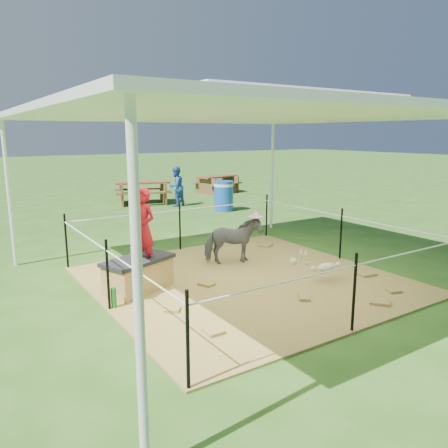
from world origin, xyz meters
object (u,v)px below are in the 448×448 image
trash_barrel (224,196)px  foal (327,265)px  picnic_table_near (143,192)px  picnic_table_far (217,184)px  pony (233,241)px  woman (143,222)px  straw_bale (139,276)px  green_bottle (114,298)px  distant_person (176,186)px

trash_barrel → foal: bearing=-109.1°
picnic_table_near → picnic_table_far: size_ratio=1.10×
picnic_table_near → foal: bearing=-77.6°
pony → picnic_table_near: 7.81m
foal → pony: bearing=116.5°
woman → pony: bearing=79.9°
trash_barrel → picnic_table_near: size_ratio=0.51×
foal → picnic_table_near: picnic_table_near is taller
straw_bale → picnic_table_near: 8.75m
green_bottle → pony: pony is taller
pony → green_bottle: bearing=125.2°
woman → distant_person: (4.05, 6.94, -0.42)m
green_bottle → trash_barrel: 7.98m
trash_barrel → green_bottle: bearing=-133.9°
pony → trash_barrel: size_ratio=1.08×
distant_person → picnic_table_near: bearing=-79.3°
woman → pony: (1.88, 0.38, -0.62)m
trash_barrel → picnic_table_far: size_ratio=0.56×
green_bottle → foal: (3.25, -0.80, 0.12)m
green_bottle → distant_person: distant_person is taller
woman → green_bottle: 1.21m
green_bottle → pony: (2.53, 0.83, 0.29)m
green_bottle → woman: bearing=34.7°
picnic_table_far → foal: bearing=-125.4°
green_bottle → foal: 3.35m
picnic_table_far → trash_barrel: bearing=-131.8°
straw_bale → foal: size_ratio=1.08×
straw_bale → green_bottle: size_ratio=3.60×
woman → picnic_table_far: (6.96, 8.99, -0.73)m
distant_person → straw_bale: bearing=36.6°
trash_barrel → woman: bearing=-132.6°
distant_person → trash_barrel: bearing=94.0°
pony → picnic_table_near: pony is taller
straw_bale → woman: size_ratio=0.83×
picnic_table_far → pony: bearing=-132.9°
straw_bale → distant_person: size_ratio=0.77×
green_bottle → picnic_table_far: bearing=51.1°
green_bottle → picnic_table_near: picnic_table_near is taller
straw_bale → picnic_table_far: 11.43m
foal → trash_barrel: bearing=73.5°
pony → distant_person: distant_person is taller
foal → distant_person: distant_person is taller
pony → trash_barrel: trash_barrel is taller
distant_person → picnic_table_far: bearing=-167.3°
foal → distant_person: size_ratio=0.71×
woman → green_bottle: size_ratio=4.32×
foal → distant_person: 8.33m
woman → picnic_table_far: bearing=120.7°
pony → distant_person: size_ratio=0.77×
woman → trash_barrel: size_ratio=1.30×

